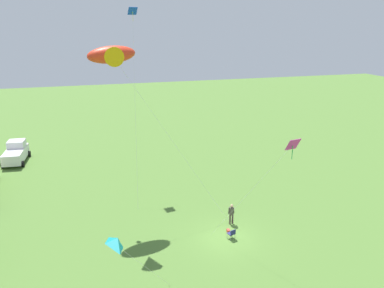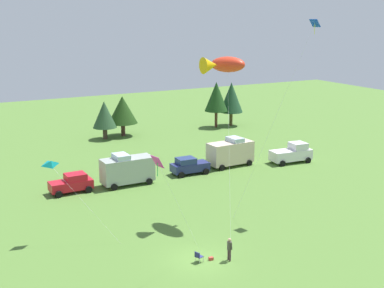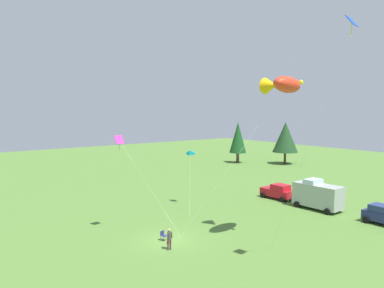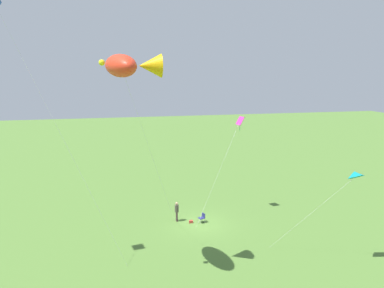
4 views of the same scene
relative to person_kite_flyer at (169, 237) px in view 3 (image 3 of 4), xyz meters
name	(u,v)px [view 3 (image 3 of 4)]	position (x,y,z in m)	size (l,w,h in m)	color
ground_plane	(168,240)	(-1.85, 1.10, -1.02)	(160.00, 160.00, 0.00)	#4F7630
person_kite_flyer	(169,237)	(0.00, 0.00, 0.00)	(0.34, 0.55, 1.74)	#453133
folding_chair	(163,235)	(-2.11, 0.80, -0.53)	(0.61, 0.61, 0.82)	navy
backpack_on_grass	(169,243)	(-1.13, 0.69, -0.91)	(0.32, 0.22, 0.22)	#B4362E
car_red_sedan	(278,191)	(-5.84, 20.28, -0.07)	(4.24, 2.29, 1.89)	red
van_motorhome_grey	(318,195)	(-0.03, 20.07, 0.62)	(5.43, 2.66, 3.34)	#9EA69F
treeline_distant	(369,150)	(-5.61, 41.88, 3.79)	(60.70, 10.88, 8.57)	#493A2A
kite_large_fish	(283,85)	(4.33, 8.30, 12.21)	(5.78, 10.31, 13.99)	red
kite_diamond_rainbow	(121,143)	(-5.97, -1.13, 7.23)	(5.29, 3.88, 8.92)	#D2319F
kite_delta_teal	(190,153)	(-10.13, 9.66, 5.21)	(4.88, 3.74, 6.57)	#0E8990
kite_diamond_blue	(346,37)	(11.28, 5.69, 14.70)	(7.31, 1.74, 16.94)	blue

